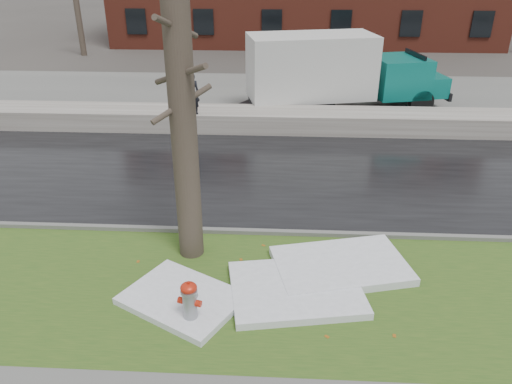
# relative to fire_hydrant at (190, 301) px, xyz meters

# --- Properties ---
(ground) EXTENTS (120.00, 120.00, 0.00)m
(ground) POSITION_rel_fire_hydrant_xyz_m (1.02, 2.24, -0.54)
(ground) COLOR #47423D
(ground) RESTS_ON ground
(verge) EXTENTS (60.00, 4.50, 0.04)m
(verge) POSITION_rel_fire_hydrant_xyz_m (1.02, 0.99, -0.52)
(verge) COLOR #2B4E1A
(verge) RESTS_ON ground
(road) EXTENTS (60.00, 7.00, 0.03)m
(road) POSITION_rel_fire_hydrant_xyz_m (1.02, 6.74, -0.52)
(road) COLOR black
(road) RESTS_ON ground
(parking_lot) EXTENTS (60.00, 9.00, 0.03)m
(parking_lot) POSITION_rel_fire_hydrant_xyz_m (1.02, 15.24, -0.52)
(parking_lot) COLOR slate
(parking_lot) RESTS_ON ground
(curb) EXTENTS (60.00, 0.15, 0.14)m
(curb) POSITION_rel_fire_hydrant_xyz_m (1.02, 3.24, -0.47)
(curb) COLOR slate
(curb) RESTS_ON ground
(snowbank) EXTENTS (60.00, 1.60, 0.75)m
(snowbank) POSITION_rel_fire_hydrant_xyz_m (1.02, 10.94, -0.16)
(snowbank) COLOR #B0AAA1
(snowbank) RESTS_ON ground
(fire_hydrant) EXTENTS (0.46, 0.42, 0.94)m
(fire_hydrant) POSITION_rel_fire_hydrant_xyz_m (0.00, 0.00, 0.00)
(fire_hydrant) COLOR gray
(fire_hydrant) RESTS_ON verge
(tree) EXTENTS (1.31, 1.47, 6.82)m
(tree) POSITION_rel_fire_hydrant_xyz_m (-0.38, 2.35, 2.94)
(tree) COLOR brown
(tree) RESTS_ON verge
(box_truck) EXTENTS (9.64, 3.94, 3.19)m
(box_truck) POSITION_rel_fire_hydrant_xyz_m (3.71, 13.34, 1.15)
(box_truck) COLOR black
(box_truck) RESTS_ON ground
(worker) EXTENTS (0.63, 0.48, 1.55)m
(worker) POSITION_rel_fire_hydrant_xyz_m (-1.67, 10.34, 0.99)
(worker) COLOR black
(worker) RESTS_ON snowbank
(snow_patch_near) EXTENTS (2.90, 2.41, 0.16)m
(snow_patch_near) POSITION_rel_fire_hydrant_xyz_m (1.97, 1.00, -0.42)
(snow_patch_near) COLOR white
(snow_patch_near) RESTS_ON verge
(snow_patch_far) EXTENTS (2.70, 2.48, 0.14)m
(snow_patch_far) POSITION_rel_fire_hydrant_xyz_m (-0.28, 0.59, -0.43)
(snow_patch_far) COLOR white
(snow_patch_far) RESTS_ON verge
(snow_patch_side) EXTENTS (3.15, 2.41, 0.18)m
(snow_patch_side) POSITION_rel_fire_hydrant_xyz_m (2.96, 1.86, -0.41)
(snow_patch_side) COLOR white
(snow_patch_side) RESTS_ON verge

